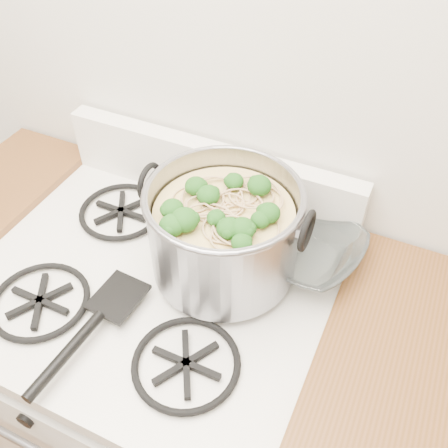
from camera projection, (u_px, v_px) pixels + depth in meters
gas_range at (166, 386)px, 1.40m from camera, size 0.76×0.66×0.92m
counter_left at (24, 318)px, 1.54m from camera, size 0.25×0.65×0.92m
stock_pot at (224, 232)px, 1.01m from camera, size 0.35×0.32×0.21m
spatula at (118, 295)px, 1.01m from camera, size 0.31×0.33×0.02m
glass_bowl at (304, 254)px, 1.08m from camera, size 0.12×0.12×0.02m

